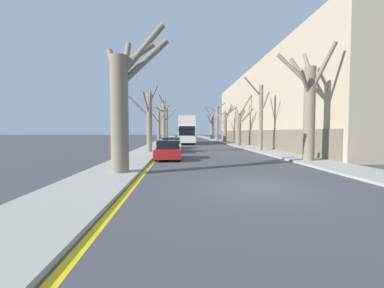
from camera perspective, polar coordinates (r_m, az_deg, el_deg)
name	(u,v)px	position (r m, az deg, el deg)	size (l,w,h in m)	color
ground_plane	(257,188)	(9.50, 14.16, -9.39)	(300.00, 300.00, 0.00)	#424247
sidewalk_left	(165,140)	(58.99, -6.07, 0.91)	(2.69, 120.00, 0.12)	#A39E93
sidewalk_right	(216,140)	(59.54, 5.43, 0.93)	(2.69, 120.00, 0.12)	#A39E93
building_facade_right	(281,108)	(40.17, 19.19, 7.49)	(10.08, 44.76, 10.78)	tan
kerb_line_stripe	(171,140)	(58.93, -4.59, 0.86)	(0.24, 120.00, 0.01)	yellow
street_tree_left_0	(123,103)	(12.38, -15.16, 8.85)	(3.11, 2.04, 6.94)	#7A6B56
street_tree_left_1	(149,119)	(24.06, -9.54, 5.58)	(2.68, 2.28, 6.47)	#7A6B56
street_tree_left_2	(159,126)	(35.76, -7.45, 4.07)	(3.17, 3.14, 5.94)	#7A6B56
street_tree_left_3	(163,120)	(48.06, -6.37, 5.34)	(2.12, 3.74, 8.86)	#7A6B56
street_tree_left_4	(167,123)	(59.30, -5.66, 4.66)	(3.19, 2.05, 9.06)	#7A6B56
street_tree_right_0	(309,106)	(18.33, 24.50, 7.68)	(2.95, 2.93, 7.37)	#7A6B56
street_tree_right_1	(261,116)	(26.91, 14.99, 6.11)	(2.40, 2.80, 7.31)	#7A6B56
street_tree_right_2	(240,125)	(35.69, 10.59, 4.11)	(2.31, 3.58, 7.14)	#7A6B56
street_tree_right_3	(226,124)	(45.64, 7.55, 4.47)	(3.92, 5.01, 7.22)	#7A6B56
street_tree_right_4	(217,121)	(55.62, 5.67, 5.02)	(4.43, 2.52, 9.10)	#7A6B56
street_tree_right_5	(212,126)	(64.98, 4.42, 4.12)	(3.68, 3.34, 8.36)	#7A6B56
double_decker_bus	(186,129)	(42.31, -1.39, 3.44)	(2.61, 11.51, 4.35)	silver
parked_car_0	(168,150)	(18.47, -5.28, -1.40)	(1.78, 3.99, 1.36)	maroon
parked_car_1	(171,145)	(24.97, -4.68, -0.28)	(1.90, 4.36, 1.37)	silver
parked_car_2	(172,143)	(30.47, -4.37, 0.23)	(1.89, 4.58, 1.32)	black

